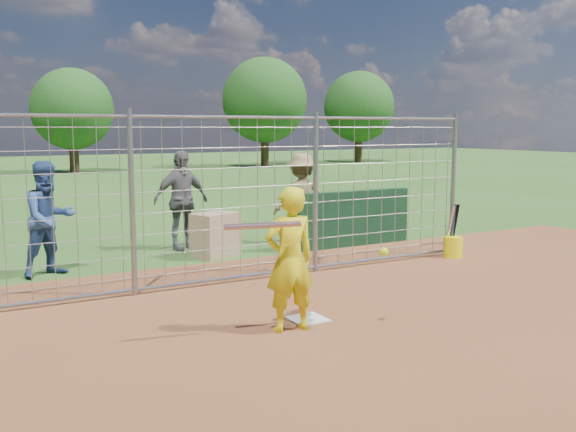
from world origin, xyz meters
TOP-DOWN VIEW (x-y plane):
  - ground at (0.00, 0.00)m, footprint 100.00×100.00m
  - infield_dirt at (0.00, -3.00)m, footprint 18.00×18.00m
  - home_plate at (0.00, -0.20)m, footprint 0.43×0.43m
  - dugout_wall at (3.40, 3.60)m, footprint 2.60×0.20m
  - batter at (-0.40, -0.46)m, footprint 0.64×0.44m
  - bystander_a at (-2.29, 3.89)m, footprint 1.07×0.96m
  - bystander_b at (0.31, 4.97)m, footprint 1.18×0.61m
  - bystander_c at (2.71, 4.45)m, footprint 1.30×0.92m
  - equipment_bin at (0.60, 3.99)m, footprint 0.94×0.79m
  - equipment_in_play at (-0.49, -0.70)m, footprint 1.84×0.56m
  - bucket_with_bats at (4.31, 1.76)m, footprint 0.34×0.36m
  - backstop_fence at (0.00, 2.00)m, footprint 9.08×0.08m
  - tree_line at (3.13, 28.13)m, footprint 44.66×6.72m

SIDE VIEW (x-z plane):
  - ground at x=0.00m, z-range 0.00..0.00m
  - infield_dirt at x=0.00m, z-range 0.01..0.01m
  - home_plate at x=0.00m, z-range 0.00..0.02m
  - bucket_with_bats at x=4.31m, z-range -0.24..0.73m
  - equipment_bin at x=0.60m, z-range 0.00..0.80m
  - dugout_wall at x=3.40m, z-range 0.00..1.10m
  - batter at x=-0.40m, z-range 0.00..1.69m
  - bystander_a at x=-2.29m, z-range 0.00..1.83m
  - bystander_c at x=2.71m, z-range 0.00..1.84m
  - bystander_b at x=0.31m, z-range 0.00..1.92m
  - equipment_in_play at x=-0.49m, z-range 0.98..1.43m
  - backstop_fence at x=0.00m, z-range -0.04..2.56m
  - tree_line at x=3.13m, z-range 0.47..6.95m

